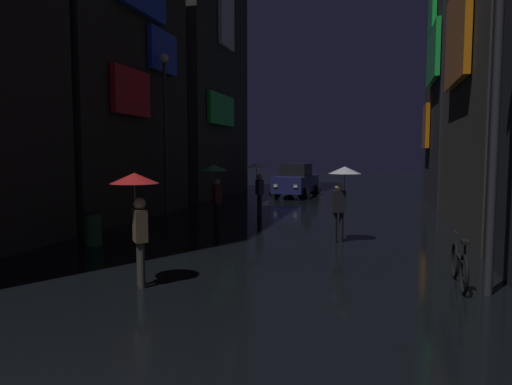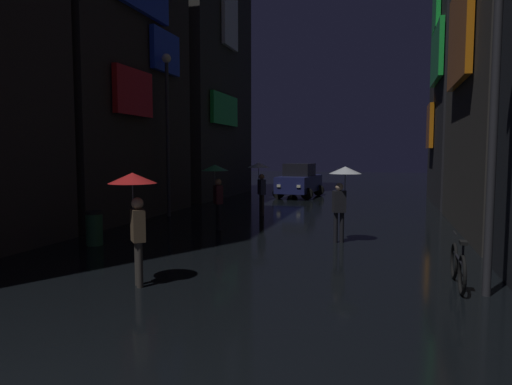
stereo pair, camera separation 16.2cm
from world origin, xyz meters
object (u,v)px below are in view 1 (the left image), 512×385
at_px(streetlamp_right_near, 497,81).
at_px(streetlamp_left_far, 165,117).
at_px(trash_bin, 93,228).
at_px(pedestrian_foreground_left_clear, 343,183).
at_px(car_distant, 296,181).
at_px(pedestrian_midstreet_left_green, 215,179).
at_px(pedestrian_foreground_right_red, 136,197).
at_px(bicycle_parked_at_storefront, 459,265).
at_px(pedestrian_far_right_clear, 258,174).

bearing_deg(streetlamp_right_near, streetlamp_left_far, 142.43).
xyz_separation_m(streetlamp_left_far, trash_bin, (0.70, -5.76, -3.41)).
distance_m(pedestrian_foreground_left_clear, car_distant, 13.39).
bearing_deg(pedestrian_midstreet_left_green, car_distant, 87.40).
height_order(streetlamp_right_near, trash_bin, streetlamp_right_near).
distance_m(pedestrian_foreground_right_red, trash_bin, 4.48).
relative_size(bicycle_parked_at_storefront, streetlamp_right_near, 0.30).
bearing_deg(car_distant, pedestrian_midstreet_left_green, -92.60).
bearing_deg(car_distant, trash_bin, -100.38).
distance_m(pedestrian_midstreet_left_green, streetlamp_right_near, 9.04).
distance_m(bicycle_parked_at_storefront, car_distant, 17.70).
distance_m(car_distant, streetlamp_right_near, 18.48).
distance_m(pedestrian_far_right_clear, pedestrian_foreground_left_clear, 6.06).
bearing_deg(car_distant, pedestrian_foreground_left_clear, -74.15).
bearing_deg(streetlamp_right_near, pedestrian_midstreet_left_green, 143.26).
xyz_separation_m(pedestrian_far_right_clear, streetlamp_right_near, (6.62, -8.97, 2.03)).
bearing_deg(pedestrian_foreground_right_red, streetlamp_right_near, 9.98).
bearing_deg(pedestrian_foreground_left_clear, pedestrian_foreground_right_red, -122.30).
bearing_deg(pedestrian_far_right_clear, streetlamp_right_near, -53.58).
bearing_deg(pedestrian_midstreet_left_green, streetlamp_left_far, 140.51).
bearing_deg(pedestrian_foreground_right_red, pedestrian_midstreet_left_green, 97.46).
bearing_deg(pedestrian_foreground_left_clear, trash_bin, -160.49).
bearing_deg(pedestrian_far_right_clear, pedestrian_foreground_right_red, -87.79).
bearing_deg(streetlamp_right_near, car_distant, 110.93).
distance_m(pedestrian_midstreet_left_green, bicycle_parked_at_storefront, 8.31).
bearing_deg(pedestrian_foreground_right_red, car_distant, 90.94).
xyz_separation_m(pedestrian_foreground_right_red, streetlamp_left_far, (-3.77, 8.79, 2.21)).
relative_size(pedestrian_midstreet_left_green, pedestrian_far_right_clear, 1.00).
bearing_deg(pedestrian_foreground_left_clear, streetlamp_left_far, 153.92).
bearing_deg(streetlamp_left_far, pedestrian_foreground_right_red, -66.78).
xyz_separation_m(pedestrian_midstreet_left_green, pedestrian_foreground_right_red, (0.83, -6.37, 0.00)).
distance_m(pedestrian_foreground_right_red, streetlamp_right_near, 6.64).
xyz_separation_m(pedestrian_foreground_left_clear, car_distant, (-3.65, 12.86, -0.74)).
height_order(pedestrian_foreground_right_red, car_distant, pedestrian_foreground_right_red).
xyz_separation_m(pedestrian_far_right_clear, pedestrian_foreground_right_red, (0.39, -10.07, 0.00)).
height_order(pedestrian_midstreet_left_green, pedestrian_foreground_left_clear, same).
xyz_separation_m(pedestrian_foreground_right_red, trash_bin, (-3.07, 3.03, -1.20)).
bearing_deg(pedestrian_midstreet_left_green, pedestrian_foreground_left_clear, -14.28).
relative_size(pedestrian_foreground_left_clear, streetlamp_left_far, 0.34).
xyz_separation_m(pedestrian_foreground_left_clear, bicycle_parked_at_storefront, (2.48, -3.73, -1.28)).
distance_m(streetlamp_right_near, streetlamp_left_far, 12.62).
bearing_deg(streetlamp_left_far, pedestrian_foreground_left_clear, -26.08).
relative_size(pedestrian_foreground_right_red, streetlamp_right_near, 0.35).
distance_m(pedestrian_foreground_right_red, car_distant, 18.18).
bearing_deg(streetlamp_left_far, pedestrian_far_right_clear, 20.72).
height_order(pedestrian_far_right_clear, trash_bin, pedestrian_far_right_clear).
xyz_separation_m(pedestrian_far_right_clear, streetlamp_left_far, (-3.38, -1.28, 2.21)).
bearing_deg(bicycle_parked_at_storefront, trash_bin, 170.71).
xyz_separation_m(pedestrian_far_right_clear, car_distant, (0.09, 8.10, -0.74)).
relative_size(pedestrian_foreground_right_red, pedestrian_foreground_left_clear, 1.00).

